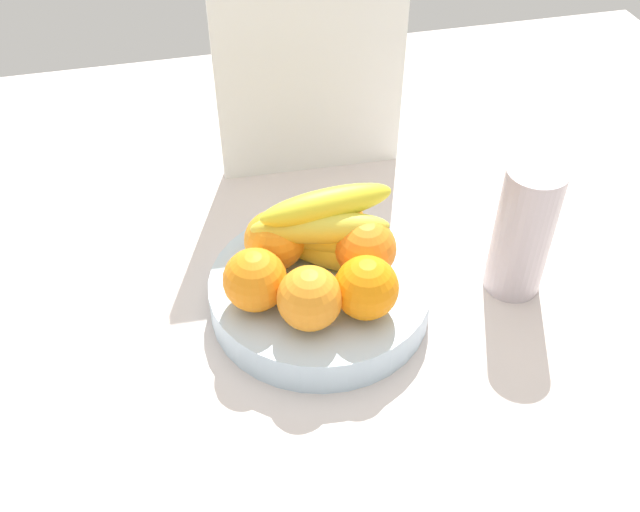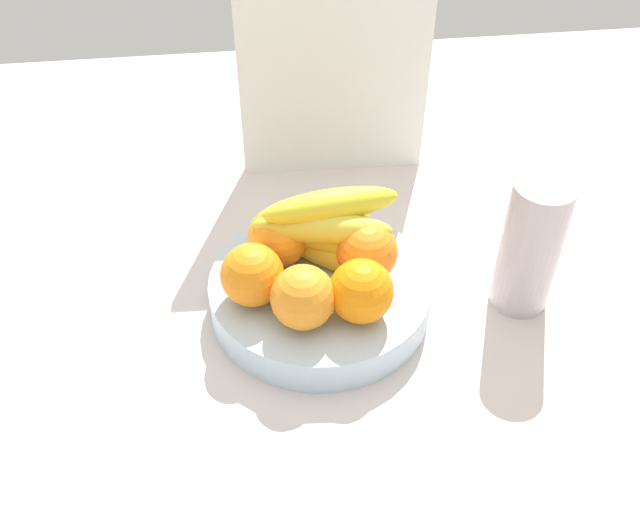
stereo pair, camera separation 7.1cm
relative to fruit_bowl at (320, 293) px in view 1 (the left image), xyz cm
name	(u,v)px [view 1 (the left image)]	position (x,y,z in cm)	size (l,w,h in cm)	color
ground_plane	(295,302)	(-2.77, 2.94, -3.91)	(180.00, 140.00, 3.00)	beige
fruit_bowl	(320,293)	(0.00, 0.00, 0.00)	(27.90, 27.90, 4.82)	silver
orange_front_left	(306,299)	(-3.23, -6.53, 6.23)	(7.63, 7.63, 7.63)	orange
orange_front_right	(366,288)	(4.00, -6.38, 6.23)	(7.63, 7.63, 7.63)	orange
orange_center	(366,249)	(5.82, 0.22, 6.23)	(7.63, 7.63, 7.63)	orange
orange_back_left	(335,224)	(3.36, 5.61, 6.23)	(7.63, 7.63, 7.63)	orange
orange_back_right	(275,240)	(-4.79, 4.31, 6.23)	(7.63, 7.63, 7.63)	orange
orange_top_stack	(255,280)	(-8.33, -2.11, 6.23)	(7.63, 7.63, 7.63)	orange
banana_bunch	(325,230)	(1.34, 3.16, 7.71)	(18.59, 13.73, 10.60)	yellow
cutting_board	(310,63)	(5.88, 30.83, 15.59)	(28.00, 1.80, 36.00)	white
thermos_tumbler	(523,231)	(25.68, -1.84, 6.79)	(7.33, 7.33, 18.40)	#BEB1B7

